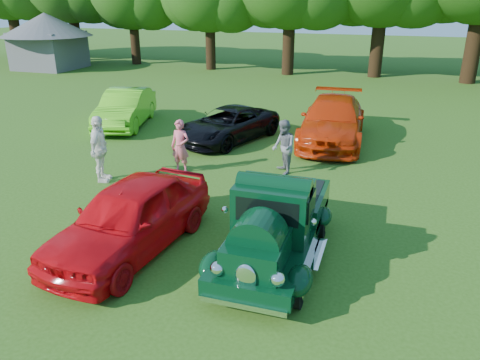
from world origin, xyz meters
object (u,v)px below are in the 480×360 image
(spectator_pink, at_px, (180,146))
(spectator_grey, at_px, (284,147))
(back_car_lime, at_px, (125,108))
(back_car_orange, at_px, (333,120))
(red_convertible, at_px, (130,217))
(spectator_white, at_px, (99,149))
(back_car_black, at_px, (228,125))
(gazebo, at_px, (47,35))
(hero_pickup, at_px, (275,225))

(spectator_pink, distance_m, spectator_grey, 3.12)
(back_car_lime, xyz_separation_m, spectator_grey, (7.44, -3.42, 0.09))
(back_car_orange, xyz_separation_m, spectator_pink, (-3.96, -4.70, 0.03))
(red_convertible, xyz_separation_m, spectator_grey, (2.02, 5.48, 0.07))
(spectator_grey, relative_size, spectator_white, 0.85)
(back_car_black, height_order, spectator_grey, spectator_grey)
(back_car_lime, xyz_separation_m, spectator_pink, (4.45, -4.29, 0.08))
(back_car_lime, height_order, back_car_orange, back_car_orange)
(back_car_orange, bearing_deg, gazebo, 148.26)
(back_car_black, distance_m, spectator_grey, 3.86)
(back_car_black, bearing_deg, back_car_orange, 36.19)
(back_car_orange, bearing_deg, red_convertible, -110.77)
(red_convertible, distance_m, back_car_black, 8.23)
(spectator_white, relative_size, gazebo, 0.30)
(hero_pickup, distance_m, red_convertible, 3.04)
(spectator_white, xyz_separation_m, gazebo, (-16.28, 18.24, 1.43))
(back_car_black, distance_m, back_car_orange, 3.85)
(back_car_black, xyz_separation_m, spectator_grey, (2.72, -2.72, 0.21))
(spectator_pink, relative_size, spectator_white, 0.84)
(spectator_pink, bearing_deg, hero_pickup, -40.80)
(spectator_grey, bearing_deg, back_car_orange, 135.85)
(hero_pickup, xyz_separation_m, spectator_grey, (-0.95, 4.87, 0.08))
(back_car_lime, xyz_separation_m, spectator_white, (2.58, -5.70, 0.23))
(spectator_white, distance_m, gazebo, 24.50)
(spectator_pink, distance_m, spectator_white, 2.35)
(spectator_white, bearing_deg, spectator_pink, -68.98)
(spectator_pink, relative_size, gazebo, 0.26)
(spectator_grey, bearing_deg, gazebo, -157.07)
(back_car_orange, xyz_separation_m, spectator_white, (-5.83, -6.11, 0.18))
(spectator_grey, bearing_deg, back_car_lime, -144.72)
(hero_pickup, bearing_deg, red_convertible, -168.43)
(back_car_lime, distance_m, spectator_white, 6.26)
(spectator_pink, relative_size, spectator_grey, 0.99)
(back_car_lime, xyz_separation_m, back_car_black, (4.72, -0.70, -0.13))
(red_convertible, height_order, spectator_pink, spectator_pink)
(back_car_lime, bearing_deg, back_car_orange, -12.10)
(back_car_lime, height_order, back_car_black, back_car_lime)
(back_car_lime, relative_size, spectator_grey, 2.71)
(spectator_pink, height_order, gazebo, gazebo)
(spectator_grey, xyz_separation_m, spectator_white, (-4.87, -2.28, 0.15))
(hero_pickup, relative_size, spectator_grey, 2.68)
(back_car_orange, xyz_separation_m, gazebo, (-22.12, 12.14, 1.61))
(back_car_lime, distance_m, back_car_black, 4.78)
(hero_pickup, relative_size, gazebo, 0.69)
(back_car_lime, height_order, spectator_grey, spectator_grey)
(hero_pickup, relative_size, red_convertible, 1.00)
(red_convertible, relative_size, back_car_lime, 0.99)
(spectator_white, bearing_deg, red_convertible, -154.27)
(hero_pickup, xyz_separation_m, spectator_pink, (-3.95, 4.00, 0.07))
(back_car_lime, distance_m, back_car_orange, 8.42)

